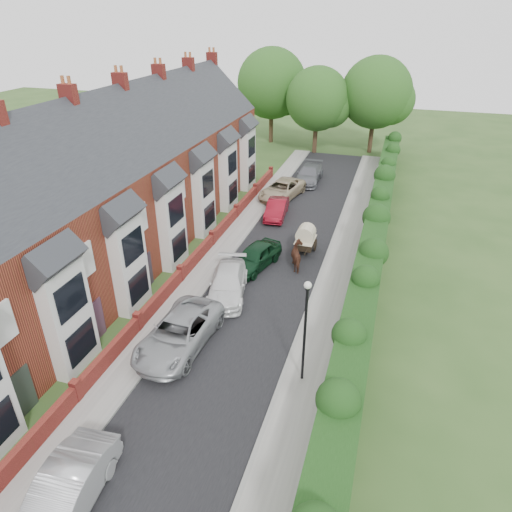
{
  "coord_description": "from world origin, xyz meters",
  "views": [
    {
      "loc": [
        5.98,
        -11.1,
        14.62
      ],
      "look_at": [
        -0.79,
        10.57,
        2.2
      ],
      "focal_mm": 32.0,
      "sensor_mm": 36.0,
      "label": 1
    }
  ],
  "objects_px": {
    "car_green": "(255,256)",
    "car_grey": "(309,174)",
    "car_beige": "(282,190)",
    "car_silver_a": "(64,496)",
    "lamppost": "(306,320)",
    "car_red": "(277,209)",
    "car_silver_b": "(179,333)",
    "horse_cart": "(306,237)",
    "car_white": "(228,284)",
    "horse": "(298,256)"
  },
  "relations": [
    {
      "from": "car_green",
      "to": "car_grey",
      "type": "relative_size",
      "value": 0.84
    },
    {
      "from": "car_beige",
      "to": "car_green",
      "type": "bearing_deg",
      "value": -71.76
    },
    {
      "from": "car_silver_a",
      "to": "car_beige",
      "type": "bearing_deg",
      "value": 85.29
    },
    {
      "from": "lamppost",
      "to": "car_green",
      "type": "xyz_separation_m",
      "value": [
        -5.0,
        9.02,
        -2.54
      ]
    },
    {
      "from": "lamppost",
      "to": "car_beige",
      "type": "xyz_separation_m",
      "value": [
        -6.4,
        21.23,
        -2.55
      ]
    },
    {
      "from": "car_silver_a",
      "to": "car_red",
      "type": "distance_m",
      "value": 25.3
    },
    {
      "from": "car_silver_b",
      "to": "horse_cart",
      "type": "bearing_deg",
      "value": 74.18
    },
    {
      "from": "car_beige",
      "to": "horse_cart",
      "type": "distance_m",
      "value": 10.23
    },
    {
      "from": "horse_cart",
      "to": "car_green",
      "type": "bearing_deg",
      "value": -133.09
    },
    {
      "from": "car_red",
      "to": "horse_cart",
      "type": "xyz_separation_m",
      "value": [
        3.41,
        -5.27,
        0.48
      ]
    },
    {
      "from": "car_silver_b",
      "to": "car_white",
      "type": "relative_size",
      "value": 1.14
    },
    {
      "from": "car_silver_a",
      "to": "car_white",
      "type": "relative_size",
      "value": 0.96
    },
    {
      "from": "car_silver_b",
      "to": "car_red",
      "type": "relative_size",
      "value": 1.38
    },
    {
      "from": "car_silver_a",
      "to": "car_green",
      "type": "bearing_deg",
      "value": 81.09
    },
    {
      "from": "car_silver_a",
      "to": "car_silver_b",
      "type": "height_order",
      "value": "same"
    },
    {
      "from": "car_white",
      "to": "horse_cart",
      "type": "bearing_deg",
      "value": 50.08
    },
    {
      "from": "lamppost",
      "to": "car_red",
      "type": "bearing_deg",
      "value": 108.68
    },
    {
      "from": "car_red",
      "to": "car_white",
      "type": "bearing_deg",
      "value": -94.84
    },
    {
      "from": "horse",
      "to": "horse_cart",
      "type": "relative_size",
      "value": 0.69
    },
    {
      "from": "car_silver_a",
      "to": "car_silver_b",
      "type": "relative_size",
      "value": 0.84
    },
    {
      "from": "car_grey",
      "to": "car_silver_b",
      "type": "bearing_deg",
      "value": -93.37
    },
    {
      "from": "horse",
      "to": "car_red",
      "type": "bearing_deg",
      "value": -89.04
    },
    {
      "from": "lamppost",
      "to": "car_silver_a",
      "type": "xyz_separation_m",
      "value": [
        -6.07,
        -8.2,
        -2.5
      ]
    },
    {
      "from": "lamppost",
      "to": "car_white",
      "type": "distance_m",
      "value": 8.24
    },
    {
      "from": "car_silver_a",
      "to": "horse_cart",
      "type": "height_order",
      "value": "horse_cart"
    },
    {
      "from": "car_green",
      "to": "horse",
      "type": "bearing_deg",
      "value": 29.61
    },
    {
      "from": "lamppost",
      "to": "car_beige",
      "type": "height_order",
      "value": "lamppost"
    },
    {
      "from": "car_silver_a",
      "to": "horse_cart",
      "type": "bearing_deg",
      "value": 74.19
    },
    {
      "from": "horse",
      "to": "horse_cart",
      "type": "distance_m",
      "value": 2.13
    },
    {
      "from": "car_silver_a",
      "to": "car_beige",
      "type": "xyz_separation_m",
      "value": [
        -0.33,
        29.43,
        -0.04
      ]
    },
    {
      "from": "car_silver_a",
      "to": "car_green",
      "type": "distance_m",
      "value": 17.26
    },
    {
      "from": "car_silver_b",
      "to": "car_grey",
      "type": "distance_m",
      "value": 25.5
    },
    {
      "from": "car_beige",
      "to": "car_silver_b",
      "type": "bearing_deg",
      "value": -77.72
    },
    {
      "from": "car_silver_b",
      "to": "car_beige",
      "type": "bearing_deg",
      "value": 93.39
    },
    {
      "from": "car_beige",
      "to": "car_grey",
      "type": "xyz_separation_m",
      "value": [
        1.4,
        4.76,
        0.01
      ]
    },
    {
      "from": "car_silver_a",
      "to": "car_grey",
      "type": "xyz_separation_m",
      "value": [
        1.07,
        34.18,
        -0.03
      ]
    },
    {
      "from": "car_grey",
      "to": "horse_cart",
      "type": "relative_size",
      "value": 1.87
    },
    {
      "from": "lamppost",
      "to": "car_green",
      "type": "height_order",
      "value": "lamppost"
    },
    {
      "from": "car_white",
      "to": "car_red",
      "type": "relative_size",
      "value": 1.21
    },
    {
      "from": "horse_cart",
      "to": "car_red",
      "type": "bearing_deg",
      "value": 122.93
    },
    {
      "from": "car_grey",
      "to": "horse_cart",
      "type": "distance_m",
      "value": 14.39
    },
    {
      "from": "car_beige",
      "to": "car_grey",
      "type": "distance_m",
      "value": 4.96
    },
    {
      "from": "lamppost",
      "to": "car_red",
      "type": "relative_size",
      "value": 1.25
    },
    {
      "from": "car_beige",
      "to": "car_grey",
      "type": "bearing_deg",
      "value": 85.3
    },
    {
      "from": "car_beige",
      "to": "lamppost",
      "type": "bearing_deg",
      "value": -61.52
    },
    {
      "from": "lamppost",
      "to": "horse",
      "type": "height_order",
      "value": "lamppost"
    },
    {
      "from": "car_silver_b",
      "to": "car_green",
      "type": "height_order",
      "value": "car_silver_b"
    },
    {
      "from": "lamppost",
      "to": "car_grey",
      "type": "bearing_deg",
      "value": 100.89
    },
    {
      "from": "lamppost",
      "to": "car_silver_b",
      "type": "bearing_deg",
      "value": 175.32
    },
    {
      "from": "car_red",
      "to": "horse_cart",
      "type": "height_order",
      "value": "horse_cart"
    }
  ]
}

